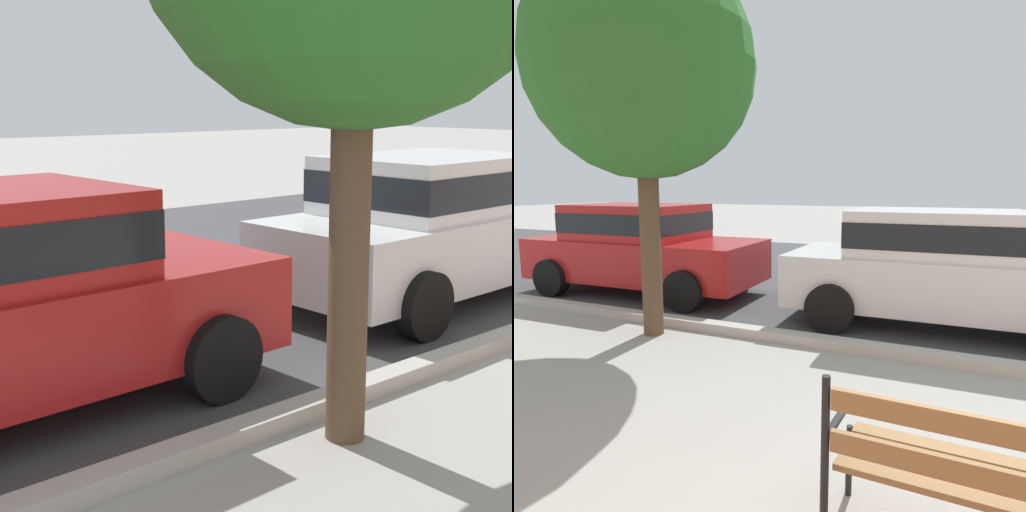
{
  "view_description": "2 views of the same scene",
  "coord_description": "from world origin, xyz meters",
  "views": [
    {
      "loc": [
        -7.54,
        -0.69,
        2.15
      ],
      "look_at": [
        -3.23,
        4.35,
        0.8
      ],
      "focal_mm": 54.69,
      "sensor_mm": 36.0,
      "label": 1
    },
    {
      "loc": [
        -0.42,
        -2.1,
        1.88
      ],
      "look_at": [
        -3.23,
        4.35,
        0.8
      ],
      "focal_mm": 32.22,
      "sensor_mm": 36.0,
      "label": 2
    }
  ],
  "objects": [
    {
      "name": "parked_car_white",
      "position": [
        -0.75,
        4.35,
        0.84
      ],
      "size": [
        4.14,
        1.99,
        1.56
      ],
      "color": "silver",
      "rests_on": "ground"
    },
    {
      "name": "street_surface",
      "position": [
        0.0,
        7.5,
        0.0
      ],
      "size": [
        60.0,
        9.0,
        0.01
      ],
      "primitive_type": "cube",
      "color": "#424244",
      "rests_on": "ground"
    }
  ]
}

